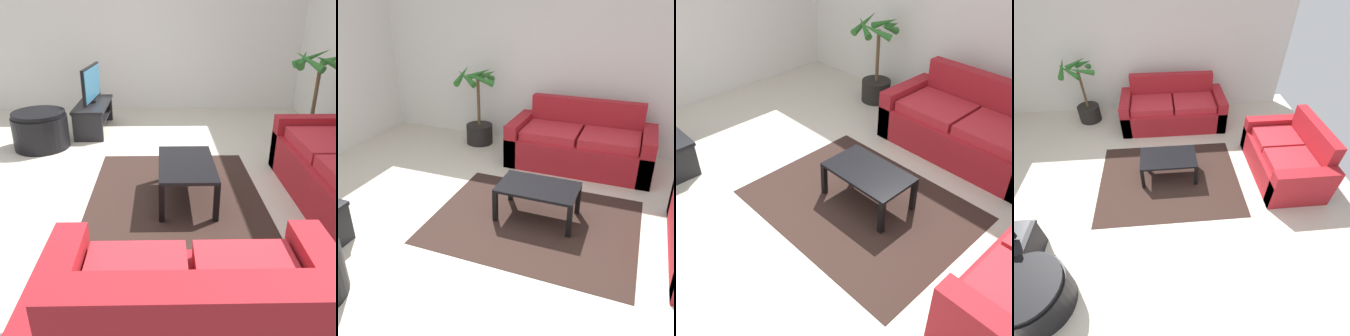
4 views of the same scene
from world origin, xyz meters
TOP-DOWN VIEW (x-y plane):
  - ground_plane at (0.00, 0.00)m, footprint 6.60×6.60m
  - wall_back at (0.00, 3.00)m, footprint 6.00×0.06m
  - couch_main at (0.61, 2.28)m, footprint 1.99×0.90m
  - coffee_table at (0.44, 0.75)m, footprint 0.86×0.53m
  - area_rug at (0.44, 0.65)m, footprint 2.20×1.70m
  - potted_palm at (-1.12, 2.55)m, footprint 0.67×0.67m

SIDE VIEW (x-z plane):
  - ground_plane at x=0.00m, z-range 0.00..0.00m
  - area_rug at x=0.44m, z-range 0.00..0.01m
  - couch_main at x=0.61m, z-range -0.15..0.75m
  - coffee_table at x=0.44m, z-range 0.14..0.53m
  - potted_palm at x=-1.12m, z-range -0.18..1.08m
  - wall_back at x=0.00m, z-range 0.00..2.70m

